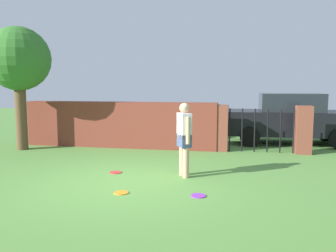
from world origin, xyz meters
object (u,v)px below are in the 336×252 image
object	(u,v)px
person	(184,136)
frisbee_orange	(121,193)
frisbee_red	(116,172)
frisbee_purple	(198,196)
tree	(18,61)
car	(290,119)

from	to	relation	value
person	frisbee_orange	world-z (taller)	person
frisbee_orange	frisbee_red	distance (m)	1.55
frisbee_purple	frisbee_orange	xyz separation A→B (m)	(-1.43, -0.10, 0.00)
person	frisbee_red	bearing A→B (deg)	60.62
tree	car	world-z (taller)	tree
car	frisbee_orange	world-z (taller)	car
person	frisbee_red	world-z (taller)	person
person	car	bearing A→B (deg)	-59.44
person	frisbee_orange	bearing A→B (deg)	116.39
frisbee_red	frisbee_orange	bearing A→B (deg)	-66.62
frisbee_orange	tree	bearing A→B (deg)	140.73
frisbee_orange	frisbee_red	world-z (taller)	same
frisbee_red	car	bearing A→B (deg)	47.87
person	frisbee_purple	size ratio (longest dim) A/B	6.00
tree	frisbee_red	distance (m)	5.20
tree	car	distance (m)	8.96
tree	car	bearing A→B (deg)	18.25
person	car	distance (m)	5.75
frisbee_orange	frisbee_red	xyz separation A→B (m)	(-0.62, 1.42, 0.00)
car	person	bearing A→B (deg)	58.82
frisbee_purple	person	bearing A→B (deg)	109.32
tree	frisbee_orange	size ratio (longest dim) A/B	13.91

